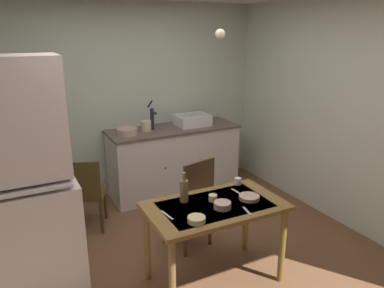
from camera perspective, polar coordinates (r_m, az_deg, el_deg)
name	(u,v)px	position (r m, az deg, el deg)	size (l,w,h in m)	color
ground_plane	(186,264)	(3.76, -1.00, -18.03)	(4.96, 4.96, 0.00)	brown
wall_back	(118,101)	(5.02, -11.29, 6.48)	(4.06, 0.10, 2.53)	beige
wall_right	(348,115)	(4.46, 23.02, 4.12)	(0.10, 3.98, 2.53)	beige
hutch_cabinet	(7,198)	(3.19, -26.73, -7.46)	(1.04, 0.48, 2.00)	silver
counter_cabinet	(174,160)	(5.10, -2.82, -2.44)	(1.77, 0.64, 0.91)	silver
sink_basin	(192,120)	(5.07, 0.06, 3.76)	(0.44, 0.34, 0.15)	white
hand_pump	(152,117)	(4.86, -6.17, 4.18)	(0.05, 0.27, 0.39)	#232328
mixing_bowl_counter	(127,132)	(4.68, -9.97, 1.91)	(0.26, 0.26, 0.08)	tan
stoneware_crock	(146,126)	(4.83, -7.12, 2.79)	(0.14, 0.14, 0.13)	beige
dining_table	(215,215)	(3.23, 3.57, -10.94)	(1.19, 0.70, 0.75)	brown
chair_far_side	(192,203)	(3.77, -0.02, -9.06)	(0.48, 0.48, 0.97)	#50341C
chair_by_counter	(85,193)	(4.27, -16.14, -7.22)	(0.52, 0.52, 0.85)	#4E391A
serving_bowl_wide	(222,205)	(3.12, 4.72, -9.40)	(0.15, 0.15, 0.05)	tan
soup_bowl_small	(249,197)	(3.30, 8.83, -8.15)	(0.18, 0.18, 0.03)	tan
sauce_dish	(197,219)	(2.90, 0.70, -11.58)	(0.14, 0.14, 0.04)	beige
teacup_cream	(213,198)	(3.23, 3.25, -8.32)	(0.08, 0.08, 0.06)	beige
teacup_mint	(238,181)	(3.58, 7.12, -5.72)	(0.06, 0.06, 0.07)	white
glass_bottle	(184,190)	(3.19, -1.23, -7.12)	(0.07, 0.07, 0.27)	olive
table_knife	(167,215)	(3.01, -3.91, -10.89)	(0.18, 0.02, 0.01)	silver
teaspoon_near_bowl	(236,191)	(3.44, 6.87, -7.28)	(0.14, 0.02, 0.01)	beige
teaspoon_by_cup	(247,211)	(3.10, 8.51, -10.21)	(0.15, 0.02, 0.01)	beige
pendant_bulb	(220,34)	(3.05, 4.38, 16.58)	(0.08, 0.08, 0.08)	#F9EFCC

